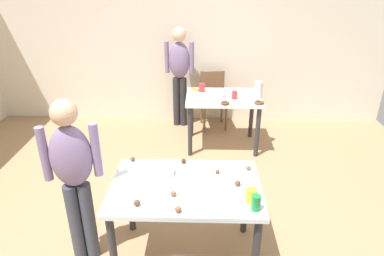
{
  "coord_description": "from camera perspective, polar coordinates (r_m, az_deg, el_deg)",
  "views": [
    {
      "loc": [
        0.23,
        -2.25,
        2.31
      ],
      "look_at": [
        0.14,
        0.79,
        0.9
      ],
      "focal_mm": 31.96,
      "sensor_mm": 36.0,
      "label": 1
    }
  ],
  "objects": [
    {
      "name": "wall_back",
      "position": [
        5.54,
        -0.75,
        14.39
      ],
      "size": [
        6.4,
        0.1,
        2.6
      ],
      "primitive_type": "cube",
      "color": "beige",
      "rests_on": "ground_plane"
    },
    {
      "name": "dining_table_near",
      "position": [
        2.82,
        -1.05,
        -11.19
      ],
      "size": [
        1.2,
        0.79,
        0.75
      ],
      "color": "silver",
      "rests_on": "ground_plane"
    },
    {
      "name": "dining_table_far",
      "position": [
        4.72,
        5.23,
        3.98
      ],
      "size": [
        1.01,
        0.72,
        0.75
      ],
      "color": "white",
      "rests_on": "ground_plane"
    },
    {
      "name": "chair_far_table",
      "position": [
        5.44,
        3.54,
        5.36
      ],
      "size": [
        0.45,
        0.45,
        0.87
      ],
      "color": "brown",
      "rests_on": "ground_plane"
    },
    {
      "name": "person_girl_near",
      "position": [
        2.86,
        -19.16,
        -6.76
      ],
      "size": [
        0.45,
        0.26,
        1.47
      ],
      "color": "#383D4C",
      "rests_on": "ground_plane"
    },
    {
      "name": "person_adult_far",
      "position": [
        5.31,
        -2.12,
        9.87
      ],
      "size": [
        0.45,
        0.23,
        1.56
      ],
      "color": "#28282D",
      "rests_on": "ground_plane"
    },
    {
      "name": "mixing_bowl",
      "position": [
        2.88,
        -5.09,
        -7.16
      ],
      "size": [
        0.21,
        0.21,
        0.07
      ],
      "primitive_type": "cylinder",
      "color": "white",
      "rests_on": "dining_table_near"
    },
    {
      "name": "soda_can",
      "position": [
        2.52,
        10.63,
        -12.17
      ],
      "size": [
        0.07,
        0.07,
        0.12
      ],
      "primitive_type": "cylinder",
      "color": "#198438",
      "rests_on": "dining_table_near"
    },
    {
      "name": "fork_near",
      "position": [
        2.78,
        3.93,
        -9.34
      ],
      "size": [
        0.17,
        0.02,
        0.01
      ],
      "primitive_type": "cube",
      "color": "silver",
      "rests_on": "dining_table_near"
    },
    {
      "name": "cup_near_0",
      "position": [
        2.6,
        9.87,
        -11.06
      ],
      "size": [
        0.08,
        0.08,
        0.11
      ],
      "primitive_type": "cylinder",
      "color": "yellow",
      "rests_on": "dining_table_near"
    },
    {
      "name": "cake_ball_0",
      "position": [
        2.48,
        -2.33,
        -13.42
      ],
      "size": [
        0.05,
        0.05,
        0.05
      ],
      "primitive_type": "sphere",
      "color": "brown",
      "rests_on": "dining_table_near"
    },
    {
      "name": "cake_ball_1",
      "position": [
        2.77,
        7.62,
        -9.11
      ],
      "size": [
        0.05,
        0.05,
        0.05
      ],
      "primitive_type": "sphere",
      "color": "brown",
      "rests_on": "dining_table_near"
    },
    {
      "name": "cake_ball_2",
      "position": [
        2.9,
        4.27,
        -7.29
      ],
      "size": [
        0.04,
        0.04,
        0.04
      ],
      "primitive_type": "sphere",
      "color": "brown",
      "rests_on": "dining_table_near"
    },
    {
      "name": "cake_ball_3",
      "position": [
        2.57,
        -9.19,
        -12.23
      ],
      "size": [
        0.05,
        0.05,
        0.05
      ],
      "primitive_type": "sphere",
      "color": "brown",
      "rests_on": "dining_table_near"
    },
    {
      "name": "cake_ball_4",
      "position": [
        2.7,
        9.8,
        -10.21
      ],
      "size": [
        0.05,
        0.05,
        0.05
      ],
      "primitive_type": "sphere",
      "color": "#3D2319",
      "rests_on": "dining_table_near"
    },
    {
      "name": "cake_ball_5",
      "position": [
        3.12,
        -9.89,
        -5.15
      ],
      "size": [
        0.04,
        0.04,
        0.04
      ],
      "primitive_type": "sphere",
      "color": "brown",
      "rests_on": "dining_table_near"
    },
    {
      "name": "cake_ball_6",
      "position": [
        2.98,
        9.39,
        -6.58
      ],
      "size": [
        0.04,
        0.04,
        0.04
      ],
      "primitive_type": "sphere",
      "color": "brown",
      "rests_on": "dining_table_near"
    },
    {
      "name": "cake_ball_7",
      "position": [
        2.64,
        -3.14,
        -10.87
      ],
      "size": [
        0.04,
        0.04,
        0.04
      ],
      "primitive_type": "sphere",
      "color": "brown",
      "rests_on": "dining_table_near"
    },
    {
      "name": "cake_ball_8",
      "position": [
        3.04,
        -1.41,
        -5.55
      ],
      "size": [
        0.04,
        0.04,
        0.04
      ],
      "primitive_type": "sphere",
      "color": "#3D2319",
      "rests_on": "dining_table_near"
    },
    {
      "name": "pitcher_far",
      "position": [
        4.62,
        11.02,
        6.2
      ],
      "size": [
        0.11,
        0.11,
        0.23
      ],
      "primitive_type": "cylinder",
      "color": "white",
      "rests_on": "dining_table_far"
    },
    {
      "name": "cup_far_0",
      "position": [
        4.82,
        1.66,
        6.75
      ],
      "size": [
        0.08,
        0.08,
        0.12
      ],
      "primitive_type": "cylinder",
      "color": "red",
      "rests_on": "dining_table_far"
    },
    {
      "name": "cup_far_1",
      "position": [
        4.58,
        7.1,
        5.49
      ],
      "size": [
        0.07,
        0.07,
        0.11
      ],
      "primitive_type": "cylinder",
      "color": "red",
      "rests_on": "dining_table_far"
    },
    {
      "name": "donut_far_0",
      "position": [
        4.46,
        11.13,
        4.19
      ],
      "size": [
        0.13,
        0.13,
        0.04
      ],
      "primitive_type": "torus",
      "color": "brown",
      "rests_on": "dining_table_far"
    },
    {
      "name": "donut_far_1",
      "position": [
        4.88,
        0.46,
        6.47
      ],
      "size": [
        0.12,
        0.12,
        0.03
      ],
      "primitive_type": "torus",
      "color": "gold",
      "rests_on": "dining_table_far"
    },
    {
      "name": "donut_far_2",
      "position": [
        4.69,
        5.08,
        5.58
      ],
      "size": [
        0.12,
        0.12,
        0.04
      ],
      "primitive_type": "torus",
      "color": "pink",
      "rests_on": "dining_table_far"
    },
    {
      "name": "donut_far_3",
      "position": [
        4.39,
        5.52,
        4.17
      ],
      "size": [
        0.12,
        0.12,
        0.03
      ],
      "primitive_type": "torus",
      "color": "brown",
      "rests_on": "dining_table_far"
    }
  ]
}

